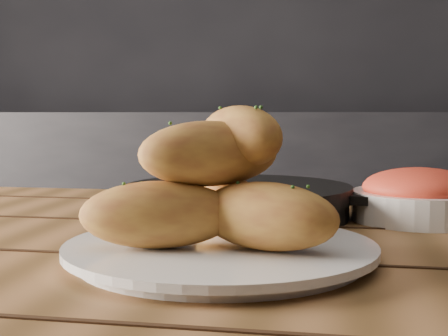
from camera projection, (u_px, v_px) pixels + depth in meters
counter at (270, 247)px, 2.09m from camera, size 2.80×0.60×0.90m
table at (253, 324)px, 0.72m from camera, size 1.54×0.87×0.75m
plate at (220, 251)px, 0.61m from camera, size 0.31×0.31×0.02m
bread_rolls at (219, 185)px, 0.61m from camera, size 0.26×0.22×0.13m
skillet at (239, 200)px, 0.87m from camera, size 0.45×0.32×0.05m
bowl at (420, 197)px, 0.84m from camera, size 0.18×0.18×0.07m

